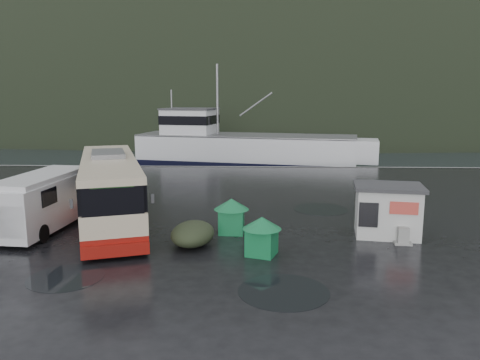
{
  "coord_description": "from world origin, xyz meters",
  "views": [
    {
      "loc": [
        3.04,
        -20.64,
        6.29
      ],
      "look_at": [
        2.22,
        4.31,
        1.7
      ],
      "focal_mm": 35.0,
      "sensor_mm": 36.0,
      "label": 1
    }
  ],
  "objects_px": {
    "waste_bin_left": "(262,255)",
    "ticket_kiosk": "(386,235)",
    "fishing_trawler": "(246,154)",
    "coach_bus": "(112,221)",
    "white_van": "(45,229)",
    "dome_tent": "(193,245)",
    "jersey_barrier_b": "(401,241)",
    "waste_bin_right": "(232,233)",
    "jersey_barrier_a": "(393,234)"
  },
  "relations": [
    {
      "from": "jersey_barrier_a",
      "to": "waste_bin_right",
      "type": "bearing_deg",
      "value": -179.79
    },
    {
      "from": "waste_bin_right",
      "to": "fishing_trawler",
      "type": "height_order",
      "value": "fishing_trawler"
    },
    {
      "from": "fishing_trawler",
      "to": "white_van",
      "type": "bearing_deg",
      "value": -95.27
    },
    {
      "from": "white_van",
      "to": "jersey_barrier_b",
      "type": "relative_size",
      "value": 4.36
    },
    {
      "from": "fishing_trawler",
      "to": "coach_bus",
      "type": "bearing_deg",
      "value": -90.9
    },
    {
      "from": "white_van",
      "to": "waste_bin_left",
      "type": "xyz_separation_m",
      "value": [
        10.2,
        -3.21,
        0.0
      ]
    },
    {
      "from": "jersey_barrier_b",
      "to": "waste_bin_left",
      "type": "bearing_deg",
      "value": -161.89
    },
    {
      "from": "fishing_trawler",
      "to": "ticket_kiosk",
      "type": "bearing_deg",
      "value": -64.79
    },
    {
      "from": "white_van",
      "to": "dome_tent",
      "type": "distance_m",
      "value": 7.59
    },
    {
      "from": "waste_bin_left",
      "to": "jersey_barrier_b",
      "type": "xyz_separation_m",
      "value": [
        6.09,
        1.99,
        0.0
      ]
    },
    {
      "from": "dome_tent",
      "to": "ticket_kiosk",
      "type": "bearing_deg",
      "value": 10.92
    },
    {
      "from": "waste_bin_right",
      "to": "waste_bin_left",
      "type": "bearing_deg",
      "value": -65.37
    },
    {
      "from": "coach_bus",
      "to": "white_van",
      "type": "distance_m",
      "value": 3.12
    },
    {
      "from": "ticket_kiosk",
      "to": "jersey_barrier_b",
      "type": "xyz_separation_m",
      "value": [
        0.42,
        -0.79,
        0.0
      ]
    },
    {
      "from": "waste_bin_left",
      "to": "coach_bus",
      "type": "bearing_deg",
      "value": 147.64
    },
    {
      "from": "waste_bin_left",
      "to": "dome_tent",
      "type": "bearing_deg",
      "value": 158.75
    },
    {
      "from": "jersey_barrier_b",
      "to": "dome_tent",
      "type": "bearing_deg",
      "value": -174.5
    },
    {
      "from": "dome_tent",
      "to": "jersey_barrier_a",
      "type": "height_order",
      "value": "dome_tent"
    },
    {
      "from": "white_van",
      "to": "jersey_barrier_a",
      "type": "xyz_separation_m",
      "value": [
        16.24,
        -0.24,
        0.0
      ]
    },
    {
      "from": "dome_tent",
      "to": "fishing_trawler",
      "type": "bearing_deg",
      "value": 87.01
    },
    {
      "from": "waste_bin_left",
      "to": "fishing_trawler",
      "type": "bearing_deg",
      "value": 92.29
    },
    {
      "from": "coach_bus",
      "to": "waste_bin_right",
      "type": "height_order",
      "value": "coach_bus"
    },
    {
      "from": "coach_bus",
      "to": "jersey_barrier_a",
      "type": "height_order",
      "value": "coach_bus"
    },
    {
      "from": "waste_bin_left",
      "to": "dome_tent",
      "type": "xyz_separation_m",
      "value": [
        -2.9,
        1.13,
        0.0
      ]
    },
    {
      "from": "waste_bin_right",
      "to": "jersey_barrier_a",
      "type": "bearing_deg",
      "value": 0.21
    },
    {
      "from": "white_van",
      "to": "ticket_kiosk",
      "type": "relative_size",
      "value": 2.14
    },
    {
      "from": "waste_bin_right",
      "to": "ticket_kiosk",
      "type": "height_order",
      "value": "ticket_kiosk"
    },
    {
      "from": "dome_tent",
      "to": "jersey_barrier_a",
      "type": "relative_size",
      "value": 1.7
    },
    {
      "from": "ticket_kiosk",
      "to": "jersey_barrier_b",
      "type": "bearing_deg",
      "value": -52.74
    },
    {
      "from": "dome_tent",
      "to": "white_van",
      "type": "bearing_deg",
      "value": 164.09
    },
    {
      "from": "coach_bus",
      "to": "waste_bin_left",
      "type": "bearing_deg",
      "value": -50.93
    },
    {
      "from": "waste_bin_left",
      "to": "waste_bin_right",
      "type": "distance_m",
      "value": 3.24
    },
    {
      "from": "waste_bin_right",
      "to": "fishing_trawler",
      "type": "xyz_separation_m",
      "value": [
        0.07,
        29.17,
        0.0
      ]
    },
    {
      "from": "waste_bin_left",
      "to": "fishing_trawler",
      "type": "relative_size",
      "value": 0.06
    },
    {
      "from": "waste_bin_left",
      "to": "jersey_barrier_b",
      "type": "bearing_deg",
      "value": 18.11
    },
    {
      "from": "waste_bin_left",
      "to": "jersey_barrier_b",
      "type": "distance_m",
      "value": 6.41
    },
    {
      "from": "white_van",
      "to": "fishing_trawler",
      "type": "xyz_separation_m",
      "value": [
        8.92,
        28.9,
        0.0
      ]
    },
    {
      "from": "white_van",
      "to": "waste_bin_right",
      "type": "relative_size",
      "value": 3.95
    },
    {
      "from": "jersey_barrier_a",
      "to": "jersey_barrier_b",
      "type": "bearing_deg",
      "value": -87.17
    },
    {
      "from": "white_van",
      "to": "ticket_kiosk",
      "type": "height_order",
      "value": "white_van"
    },
    {
      "from": "white_van",
      "to": "dome_tent",
      "type": "xyz_separation_m",
      "value": [
        7.3,
        -2.08,
        0.0
      ]
    },
    {
      "from": "waste_bin_left",
      "to": "ticket_kiosk",
      "type": "distance_m",
      "value": 6.31
    },
    {
      "from": "ticket_kiosk",
      "to": "coach_bus",
      "type": "bearing_deg",
      "value": -179.54
    },
    {
      "from": "jersey_barrier_a",
      "to": "jersey_barrier_b",
      "type": "distance_m",
      "value": 0.98
    },
    {
      "from": "coach_bus",
      "to": "jersey_barrier_a",
      "type": "relative_size",
      "value": 8.2
    },
    {
      "from": "ticket_kiosk",
      "to": "jersey_barrier_a",
      "type": "relative_size",
      "value": 2.0
    },
    {
      "from": "coach_bus",
      "to": "fishing_trawler",
      "type": "xyz_separation_m",
      "value": [
        6.2,
        27.37,
        0.0
      ]
    },
    {
      "from": "ticket_kiosk",
      "to": "fishing_trawler",
      "type": "relative_size",
      "value": 0.11
    },
    {
      "from": "waste_bin_left",
      "to": "dome_tent",
      "type": "distance_m",
      "value": 3.11
    },
    {
      "from": "jersey_barrier_b",
      "to": "fishing_trawler",
      "type": "height_order",
      "value": "fishing_trawler"
    }
  ]
}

